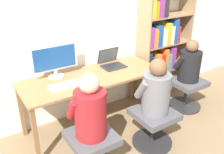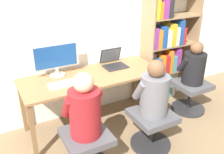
{
  "view_description": "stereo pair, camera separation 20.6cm",
  "coord_description": "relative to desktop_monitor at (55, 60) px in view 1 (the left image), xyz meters",
  "views": [
    {
      "loc": [
        -1.31,
        -2.19,
        2.05
      ],
      "look_at": [
        0.18,
        0.16,
        0.75
      ],
      "focal_mm": 40.0,
      "sensor_mm": 36.0,
      "label": 1
    },
    {
      "loc": [
        -1.13,
        -2.29,
        2.05
      ],
      "look_at": [
        0.18,
        0.16,
        0.75
      ],
      "focal_mm": 40.0,
      "sensor_mm": 36.0,
      "label": 2
    }
  ],
  "objects": [
    {
      "name": "person_near_shelf",
      "position": [
        1.79,
        -0.54,
        -0.25
      ],
      "size": [
        0.37,
        0.32,
        0.61
      ],
      "color": "black",
      "rests_on": "office_chair_side"
    },
    {
      "name": "computer_mouse_by_keyboard",
      "position": [
        0.27,
        -0.31,
        -0.21
      ],
      "size": [
        0.07,
        0.11,
        0.03
      ],
      "color": "silver",
      "rests_on": "desk"
    },
    {
      "name": "office_chair_side",
      "position": [
        1.79,
        -0.55,
        -0.69
      ],
      "size": [
        0.49,
        0.49,
        0.45
      ],
      "color": "#262628",
      "rests_on": "ground_plane"
    },
    {
      "name": "keyboard",
      "position": [
        -0.0,
        -0.3,
        -0.21
      ],
      "size": [
        0.39,
        0.16,
        0.03
      ],
      "color": "silver",
      "rests_on": "desk"
    },
    {
      "name": "office_chair_left",
      "position": [
        -0.01,
        -0.91,
        -0.69
      ],
      "size": [
        0.49,
        0.49,
        0.45
      ],
      "color": "#262628",
      "rests_on": "ground_plane"
    },
    {
      "name": "ground_plane",
      "position": [
        0.39,
        -0.55,
        -0.96
      ],
      "size": [
        14.0,
        14.0,
        0.0
      ],
      "primitive_type": "plane",
      "color": "#846B4C"
    },
    {
      "name": "office_chair_right",
      "position": [
        0.81,
        -0.93,
        -0.69
      ],
      "size": [
        0.49,
        0.49,
        0.45
      ],
      "color": "#262628",
      "rests_on": "ground_plane"
    },
    {
      "name": "wall_back",
      "position": [
        0.39,
        0.19,
        0.34
      ],
      "size": [
        10.0,
        0.05,
        2.6
      ],
      "color": "white",
      "rests_on": "ground_plane"
    },
    {
      "name": "person_at_monitor",
      "position": [
        -0.01,
        -0.91,
        -0.21
      ],
      "size": [
        0.39,
        0.34,
        0.67
      ],
      "color": "maroon",
      "rests_on": "office_chair_left"
    },
    {
      "name": "desk",
      "position": [
        0.39,
        -0.21,
        -0.3
      ],
      "size": [
        1.78,
        0.68,
        0.74
      ],
      "color": "olive",
      "rests_on": "ground_plane"
    },
    {
      "name": "laptop",
      "position": [
        0.77,
        -0.07,
        -0.17
      ],
      "size": [
        0.31,
        0.3,
        0.23
      ],
      "color": "#2D2D30",
      "rests_on": "desk"
    },
    {
      "name": "person_at_laptop",
      "position": [
        0.81,
        -0.92,
        -0.23
      ],
      "size": [
        0.39,
        0.33,
        0.65
      ],
      "color": "slate",
      "rests_on": "office_chair_right"
    },
    {
      "name": "bookshelf",
      "position": [
        1.69,
        -0.03,
        -0.16
      ],
      "size": [
        0.88,
        0.31,
        1.75
      ],
      "color": "#997A56",
      "rests_on": "ground_plane"
    },
    {
      "name": "desktop_monitor",
      "position": [
        0.0,
        0.0,
        0.0
      ],
      "size": [
        0.58,
        0.19,
        0.41
      ],
      "color": "beige",
      "rests_on": "desk"
    }
  ]
}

